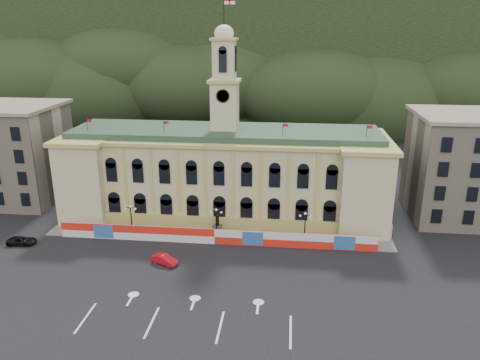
# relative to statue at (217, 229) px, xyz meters

# --- Properties ---
(ground) EXTENTS (260.00, 260.00, 0.00)m
(ground) POSITION_rel_statue_xyz_m (0.00, -18.00, -1.19)
(ground) COLOR black
(ground) RESTS_ON ground
(lane_markings) EXTENTS (26.00, 10.00, 0.02)m
(lane_markings) POSITION_rel_statue_xyz_m (0.00, -23.00, -1.18)
(lane_markings) COLOR white
(lane_markings) RESTS_ON ground
(hill_ridge) EXTENTS (230.00, 80.00, 64.00)m
(hill_ridge) POSITION_rel_statue_xyz_m (0.03, 103.99, 18.30)
(hill_ridge) COLOR black
(hill_ridge) RESTS_ON ground
(city_hall) EXTENTS (56.20, 17.60, 37.10)m
(city_hall) POSITION_rel_statue_xyz_m (0.00, 9.63, 6.66)
(city_hall) COLOR #C7B98F
(city_hall) RESTS_ON ground
(side_building_left) EXTENTS (21.00, 17.00, 18.60)m
(side_building_left) POSITION_rel_statue_xyz_m (-43.00, 12.93, 8.14)
(side_building_left) COLOR tan
(side_building_left) RESTS_ON ground
(side_building_right) EXTENTS (21.00, 17.00, 18.60)m
(side_building_right) POSITION_rel_statue_xyz_m (43.00, 12.93, 8.14)
(side_building_right) COLOR tan
(side_building_right) RESTS_ON ground
(hoarding_fence) EXTENTS (50.00, 0.44, 2.50)m
(hoarding_fence) POSITION_rel_statue_xyz_m (0.06, -2.93, 0.06)
(hoarding_fence) COLOR red
(hoarding_fence) RESTS_ON ground
(pavement) EXTENTS (56.00, 5.50, 0.16)m
(pavement) POSITION_rel_statue_xyz_m (0.00, -0.25, -1.11)
(pavement) COLOR slate
(pavement) RESTS_ON ground
(statue) EXTENTS (1.40, 1.40, 3.72)m
(statue) POSITION_rel_statue_xyz_m (0.00, 0.00, 0.00)
(statue) COLOR #595651
(statue) RESTS_ON ground
(lamp_left) EXTENTS (1.96, 0.44, 5.15)m
(lamp_left) POSITION_rel_statue_xyz_m (-14.00, -1.00, 1.89)
(lamp_left) COLOR black
(lamp_left) RESTS_ON ground
(lamp_center) EXTENTS (1.96, 0.44, 5.15)m
(lamp_center) POSITION_rel_statue_xyz_m (0.00, -1.00, 1.89)
(lamp_center) COLOR black
(lamp_center) RESTS_ON ground
(lamp_right) EXTENTS (1.96, 0.44, 5.15)m
(lamp_right) POSITION_rel_statue_xyz_m (14.00, -1.00, 1.89)
(lamp_right) COLOR black
(lamp_right) RESTS_ON ground
(red_sedan) EXTENTS (4.52, 5.19, 1.36)m
(red_sedan) POSITION_rel_statue_xyz_m (-6.11, -10.18, -0.51)
(red_sedan) COLOR #B30C1A
(red_sedan) RESTS_ON ground
(black_suv) EXTENTS (2.96, 4.87, 1.24)m
(black_suv) POSITION_rel_statue_xyz_m (-30.00, -6.45, -0.57)
(black_suv) COLOR black
(black_suv) RESTS_ON ground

